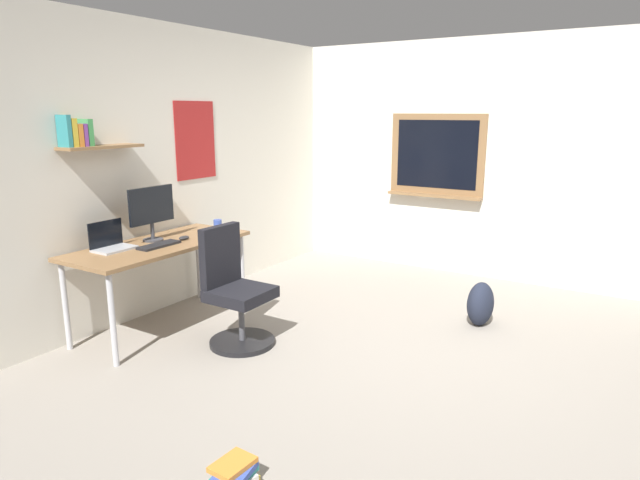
{
  "coord_description": "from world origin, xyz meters",
  "views": [
    {
      "loc": [
        -3.65,
        -1.5,
        1.82
      ],
      "look_at": [
        -0.12,
        0.71,
        0.85
      ],
      "focal_mm": 30.94,
      "sensor_mm": 36.0,
      "label": 1
    }
  ],
  "objects_px": {
    "coffee_mug": "(218,224)",
    "backpack": "(480,304)",
    "laptop": "(111,243)",
    "computer_mouse": "(184,238)",
    "desk": "(160,251)",
    "office_chair": "(235,295)",
    "book_stack_on_floor": "(234,476)",
    "keyboard": "(159,245)",
    "monitor_primary": "(152,210)"
  },
  "relations": [
    {
      "from": "keyboard",
      "to": "book_stack_on_floor",
      "type": "xyz_separation_m",
      "value": [
        -1.23,
        -1.83,
        -0.68
      ]
    },
    {
      "from": "office_chair",
      "to": "computer_mouse",
      "type": "xyz_separation_m",
      "value": [
        0.13,
        0.67,
        0.35
      ]
    },
    {
      "from": "monitor_primary",
      "to": "office_chair",
      "type": "bearing_deg",
      "value": -88.05
    },
    {
      "from": "office_chair",
      "to": "coffee_mug",
      "type": "bearing_deg",
      "value": 49.47
    },
    {
      "from": "desk",
      "to": "keyboard",
      "type": "relative_size",
      "value": 4.23
    },
    {
      "from": "coffee_mug",
      "to": "book_stack_on_floor",
      "type": "distance_m",
      "value": 2.83
    },
    {
      "from": "computer_mouse",
      "to": "book_stack_on_floor",
      "type": "bearing_deg",
      "value": -129.46
    },
    {
      "from": "monitor_primary",
      "to": "book_stack_on_floor",
      "type": "xyz_separation_m",
      "value": [
        -1.35,
        -2.03,
        -0.94
      ]
    },
    {
      "from": "laptop",
      "to": "office_chair",
      "type": "bearing_deg",
      "value": -65.21
    },
    {
      "from": "desk",
      "to": "backpack",
      "type": "bearing_deg",
      "value": -57.04
    },
    {
      "from": "keyboard",
      "to": "backpack",
      "type": "distance_m",
      "value": 2.78
    },
    {
      "from": "book_stack_on_floor",
      "to": "laptop",
      "type": "bearing_deg",
      "value": 65.29
    },
    {
      "from": "monitor_primary",
      "to": "coffee_mug",
      "type": "relative_size",
      "value": 5.04
    },
    {
      "from": "monitor_primary",
      "to": "book_stack_on_floor",
      "type": "bearing_deg",
      "value": -123.58
    },
    {
      "from": "desk",
      "to": "office_chair",
      "type": "relative_size",
      "value": 1.65
    },
    {
      "from": "computer_mouse",
      "to": "backpack",
      "type": "bearing_deg",
      "value": -59.79
    },
    {
      "from": "coffee_mug",
      "to": "backpack",
      "type": "distance_m",
      "value": 2.48
    },
    {
      "from": "monitor_primary",
      "to": "keyboard",
      "type": "distance_m",
      "value": 0.35
    },
    {
      "from": "desk",
      "to": "laptop",
      "type": "bearing_deg",
      "value": 155.79
    },
    {
      "from": "computer_mouse",
      "to": "office_chair",
      "type": "bearing_deg",
      "value": -101.29
    },
    {
      "from": "desk",
      "to": "office_chair",
      "type": "bearing_deg",
      "value": -84.79
    },
    {
      "from": "laptop",
      "to": "backpack",
      "type": "xyz_separation_m",
      "value": [
        1.85,
        -2.46,
        -0.61
      ]
    },
    {
      "from": "monitor_primary",
      "to": "keyboard",
      "type": "relative_size",
      "value": 1.25
    },
    {
      "from": "monitor_primary",
      "to": "book_stack_on_floor",
      "type": "relative_size",
      "value": 1.88
    },
    {
      "from": "laptop",
      "to": "book_stack_on_floor",
      "type": "height_order",
      "value": "laptop"
    },
    {
      "from": "computer_mouse",
      "to": "backpack",
      "type": "relative_size",
      "value": 0.27
    },
    {
      "from": "backpack",
      "to": "book_stack_on_floor",
      "type": "bearing_deg",
      "value": 172.13
    },
    {
      "from": "laptop",
      "to": "computer_mouse",
      "type": "distance_m",
      "value": 0.61
    },
    {
      "from": "desk",
      "to": "coffee_mug",
      "type": "xyz_separation_m",
      "value": [
        0.68,
        -0.03,
        0.11
      ]
    },
    {
      "from": "backpack",
      "to": "book_stack_on_floor",
      "type": "height_order",
      "value": "backpack"
    },
    {
      "from": "laptop",
      "to": "book_stack_on_floor",
      "type": "xyz_separation_m",
      "value": [
        -0.96,
        -2.08,
        -0.72
      ]
    },
    {
      "from": "office_chair",
      "to": "book_stack_on_floor",
      "type": "bearing_deg",
      "value": -139.73
    },
    {
      "from": "monitor_primary",
      "to": "backpack",
      "type": "distance_m",
      "value": 2.94
    },
    {
      "from": "monitor_primary",
      "to": "backpack",
      "type": "relative_size",
      "value": 1.21
    },
    {
      "from": "laptop",
      "to": "monitor_primary",
      "type": "distance_m",
      "value": 0.45
    },
    {
      "from": "monitor_primary",
      "to": "computer_mouse",
      "type": "xyz_separation_m",
      "value": [
        0.16,
        -0.19,
        -0.25
      ]
    },
    {
      "from": "office_chair",
      "to": "monitor_primary",
      "type": "xyz_separation_m",
      "value": [
        -0.03,
        0.86,
        0.61
      ]
    },
    {
      "from": "monitor_primary",
      "to": "backpack",
      "type": "bearing_deg",
      "value": -58.92
    },
    {
      "from": "coffee_mug",
      "to": "book_stack_on_floor",
      "type": "bearing_deg",
      "value": -136.57
    },
    {
      "from": "office_chair",
      "to": "book_stack_on_floor",
      "type": "relative_size",
      "value": 3.84
    },
    {
      "from": "office_chair",
      "to": "desk",
      "type": "bearing_deg",
      "value": 95.21
    },
    {
      "from": "desk",
      "to": "computer_mouse",
      "type": "height_order",
      "value": "computer_mouse"
    },
    {
      "from": "backpack",
      "to": "computer_mouse",
      "type": "bearing_deg",
      "value": 120.21
    },
    {
      "from": "desk",
      "to": "computer_mouse",
      "type": "distance_m",
      "value": 0.23
    },
    {
      "from": "coffee_mug",
      "to": "backpack",
      "type": "bearing_deg",
      "value": -70.31
    },
    {
      "from": "keyboard",
      "to": "book_stack_on_floor",
      "type": "bearing_deg",
      "value": -123.84
    },
    {
      "from": "backpack",
      "to": "keyboard",
      "type": "bearing_deg",
      "value": 125.31
    },
    {
      "from": "keyboard",
      "to": "office_chair",
      "type": "bearing_deg",
      "value": -77.6
    },
    {
      "from": "office_chair",
      "to": "book_stack_on_floor",
      "type": "xyz_separation_m",
      "value": [
        -1.38,
        -1.17,
        -0.33
      ]
    },
    {
      "from": "keyboard",
      "to": "computer_mouse",
      "type": "relative_size",
      "value": 3.56
    }
  ]
}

